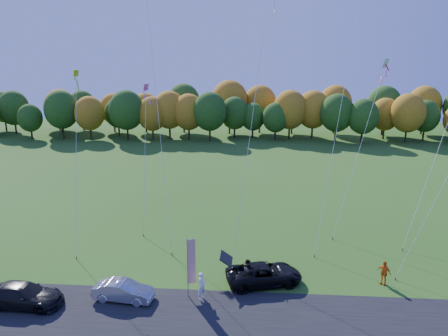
# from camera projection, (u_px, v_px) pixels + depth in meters

# --- Properties ---
(ground) EXTENTS (160.00, 160.00, 0.00)m
(ground) POSITION_uv_depth(u_px,v_px,m) (218.00, 283.00, 31.32)
(ground) COLOR #275115
(asphalt_strip) EXTENTS (90.00, 6.00, 0.01)m
(asphalt_strip) POSITION_uv_depth(u_px,v_px,m) (212.00, 315.00, 27.46)
(asphalt_strip) COLOR black
(asphalt_strip) RESTS_ON ground
(tree_line) EXTENTS (116.00, 12.00, 10.00)m
(tree_line) POSITION_uv_depth(u_px,v_px,m) (243.00, 139.00, 84.39)
(tree_line) COLOR #1E4711
(tree_line) RESTS_ON ground
(black_suv) EXTENTS (5.88, 3.83, 1.50)m
(black_suv) POSITION_uv_depth(u_px,v_px,m) (264.00, 274.00, 31.10)
(black_suv) COLOR black
(black_suv) RESTS_ON ground
(silver_sedan) EXTENTS (4.17, 1.86, 1.33)m
(silver_sedan) POSITION_uv_depth(u_px,v_px,m) (124.00, 291.00, 29.05)
(silver_sedan) COLOR silver
(silver_sedan) RESTS_ON ground
(dark_truck_a) EXTENTS (5.26, 2.28, 1.51)m
(dark_truck_a) POSITION_uv_depth(u_px,v_px,m) (23.00, 295.00, 28.37)
(dark_truck_a) COLOR black
(dark_truck_a) RESTS_ON ground
(person_tailgate_a) EXTENTS (0.70, 0.83, 1.92)m
(person_tailgate_a) POSITION_uv_depth(u_px,v_px,m) (202.00, 286.00, 29.06)
(person_tailgate_a) COLOR white
(person_tailgate_a) RESTS_ON ground
(person_tailgate_b) EXTENTS (1.01, 1.12, 1.87)m
(person_tailgate_b) POSITION_uv_depth(u_px,v_px,m) (248.00, 272.00, 31.02)
(person_tailgate_b) COLOR gray
(person_tailgate_b) RESTS_ON ground
(person_east) EXTENTS (1.07, 1.02, 1.78)m
(person_east) POSITION_uv_depth(u_px,v_px,m) (384.00, 273.00, 31.02)
(person_east) COLOR orange
(person_east) RESTS_ON ground
(feather_flag) EXTENTS (0.55, 0.21, 4.27)m
(feather_flag) POSITION_uv_depth(u_px,v_px,m) (191.00, 261.00, 29.02)
(feather_flag) COLOR #999999
(feather_flag) RESTS_ON ground
(kite_delta_blue) EXTENTS (5.79, 11.50, 32.32)m
(kite_delta_blue) POSITION_uv_depth(u_px,v_px,m) (152.00, 57.00, 37.05)
(kite_delta_blue) COLOR #4C3F33
(kite_delta_blue) RESTS_ON ground
(kite_parafoil_orange) EXTENTS (7.61, 13.18, 29.51)m
(kite_parafoil_orange) POSITION_uv_depth(u_px,v_px,m) (347.00, 71.00, 37.51)
(kite_parafoil_orange) COLOR #4C3F33
(kite_parafoil_orange) RESTS_ON ground
(kite_delta_red) EXTENTS (4.14, 11.53, 24.36)m
(kite_delta_red) POSITION_uv_depth(u_px,v_px,m) (254.00, 106.00, 35.76)
(kite_delta_red) COLOR #4C3F33
(kite_delta_red) RESTS_ON ground
(kite_parafoil_rainbow) EXTENTS (9.01, 8.75, 16.74)m
(kite_parafoil_rainbow) POSITION_uv_depth(u_px,v_px,m) (440.00, 146.00, 38.15)
(kite_parafoil_rainbow) COLOR #4C3F33
(kite_parafoil_rainbow) RESTS_ON ground
(kite_diamond_yellow) EXTENTS (2.39, 8.02, 14.88)m
(kite_diamond_yellow) POSITION_uv_depth(u_px,v_px,m) (76.00, 160.00, 36.95)
(kite_diamond_yellow) COLOR #4C3F33
(kite_diamond_yellow) RESTS_ON ground
(kite_diamond_white) EXTENTS (5.36, 5.63, 16.01)m
(kite_diamond_white) POSITION_uv_depth(u_px,v_px,m) (359.00, 149.00, 39.01)
(kite_diamond_white) COLOR #4C3F33
(kite_diamond_white) RESTS_ON ground
(kite_diamond_pink) EXTENTS (1.33, 6.82, 13.49)m
(kite_diamond_pink) POSITION_uv_depth(u_px,v_px,m) (145.00, 156.00, 40.83)
(kite_diamond_pink) COLOR #4C3F33
(kite_diamond_pink) RESTS_ON ground
(kite_diamond_blue_low) EXTENTS (5.89, 3.59, 11.34)m
(kite_diamond_blue_low) POSITION_uv_depth(u_px,v_px,m) (434.00, 203.00, 31.70)
(kite_diamond_blue_low) COLOR #4C3F33
(kite_diamond_blue_low) RESTS_ON ground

